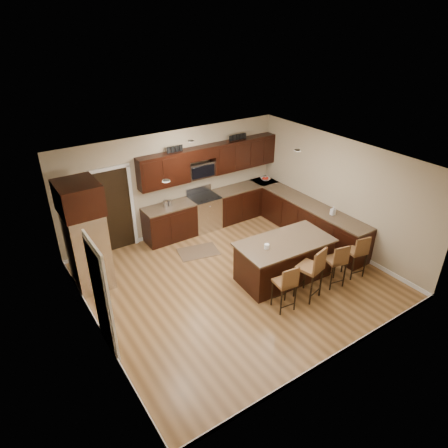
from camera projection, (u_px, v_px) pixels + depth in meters
floor at (236, 280)px, 8.75m from camera, size 6.00×6.00×0.00m
ceiling at (238, 163)px, 7.47m from camera, size 6.00×6.00×0.00m
wall_back at (174, 183)px, 10.12m from camera, size 6.00×0.00×6.00m
wall_left at (90, 274)px, 6.64m from camera, size 0.00×5.50×5.50m
wall_right at (339, 193)px, 9.58m from camera, size 0.00×5.50×5.50m
base_cabinets at (264, 215)px, 10.52m from camera, size 4.02×3.96×0.92m
upper_cabinets at (212, 159)px, 10.28m from camera, size 4.00×0.33×0.80m
range at (204, 212)px, 10.65m from camera, size 0.76×0.64×1.11m
microwave at (200, 170)px, 10.22m from camera, size 0.76×0.31×0.40m
doorway at (113, 211)px, 9.46m from camera, size 0.85×0.03×2.06m
pantry_door at (100, 299)px, 6.59m from camera, size 0.03×0.80×2.04m
letter_decor at (207, 143)px, 10.00m from camera, size 2.20×0.03×0.15m
island at (283, 261)px, 8.65m from camera, size 2.11×1.19×0.92m
stool_left at (286, 283)px, 7.61m from camera, size 0.42×0.42×1.01m
stool_mid at (313, 268)px, 7.89m from camera, size 0.53×0.53×1.17m
stool_right at (337, 261)px, 8.29m from camera, size 0.45×0.45×1.02m
refrigerator at (85, 235)px, 8.09m from camera, size 0.79×0.92×2.35m
floor_mat at (198, 252)px, 9.78m from camera, size 1.07×0.83×0.01m
fruit_bowl at (266, 179)px, 11.44m from camera, size 0.35×0.35×0.07m
soap_bottle at (333, 211)px, 9.48m from camera, size 0.11×0.11×0.22m
canister_tall at (166, 204)px, 9.86m from camera, size 0.12×0.12×0.18m
canister_short at (170, 203)px, 9.93m from camera, size 0.11×0.11×0.15m
island_jar at (267, 246)px, 8.15m from camera, size 0.10×0.10×0.10m
stool_extra at (358, 251)px, 8.61m from camera, size 0.45×0.45×1.02m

